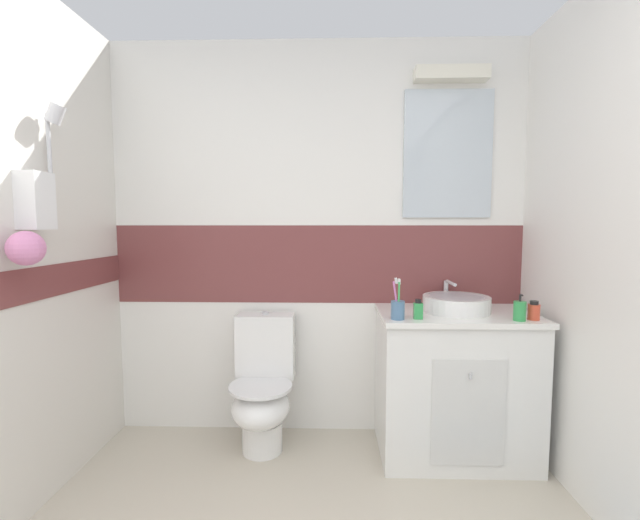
{
  "coord_description": "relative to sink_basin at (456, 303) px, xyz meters",
  "views": [
    {
      "loc": [
        0.09,
        -0.27,
        1.35
      ],
      "look_at": [
        0.03,
        1.86,
        1.17
      ],
      "focal_mm": 23.39,
      "sensor_mm": 36.0,
      "label": 1
    }
  ],
  "objects": [
    {
      "name": "soap_dispenser",
      "position": [
        0.26,
        -0.23,
        0.0
      ],
      "size": [
        0.06,
        0.06,
        0.14
      ],
      "color": "green",
      "rests_on": "vanity_cabinet"
    },
    {
      "name": "perfume_flask_small",
      "position": [
        -0.26,
        -0.2,
        0.0
      ],
      "size": [
        0.05,
        0.03,
        0.11
      ],
      "color": "green",
      "rests_on": "vanity_cabinet"
    },
    {
      "name": "sink_basin",
      "position": [
        0.0,
        0.0,
        0.0
      ],
      "size": [
        0.38,
        0.43,
        0.16
      ],
      "color": "white",
      "rests_on": "vanity_cabinet"
    },
    {
      "name": "lotion_bottle_short",
      "position": [
        0.35,
        -0.21,
        -0.0
      ],
      "size": [
        0.06,
        0.06,
        0.1
      ],
      "color": "#D84C33",
      "rests_on": "vanity_cabinet"
    },
    {
      "name": "toilet",
      "position": [
        -1.14,
        0.01,
        -0.53
      ],
      "size": [
        0.37,
        0.5,
        0.81
      ],
      "color": "white",
      "rests_on": "ground_plane"
    },
    {
      "name": "toothbrush_cup",
      "position": [
        -0.37,
        -0.21,
        0.01
      ],
      "size": [
        0.07,
        0.07,
        0.22
      ],
      "color": "#4C7299",
      "rests_on": "vanity_cabinet"
    },
    {
      "name": "vanity_cabinet",
      "position": [
        -0.01,
        -0.02,
        -0.47
      ],
      "size": [
        0.88,
        0.56,
        0.85
      ],
      "color": "white",
      "rests_on": "ground_plane"
    },
    {
      "name": "wall_back_tiled",
      "position": [
        -0.81,
        0.3,
        0.36
      ],
      "size": [
        3.2,
        0.2,
        2.5
      ],
      "color": "white",
      "rests_on": "ground_plane"
    }
  ]
}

